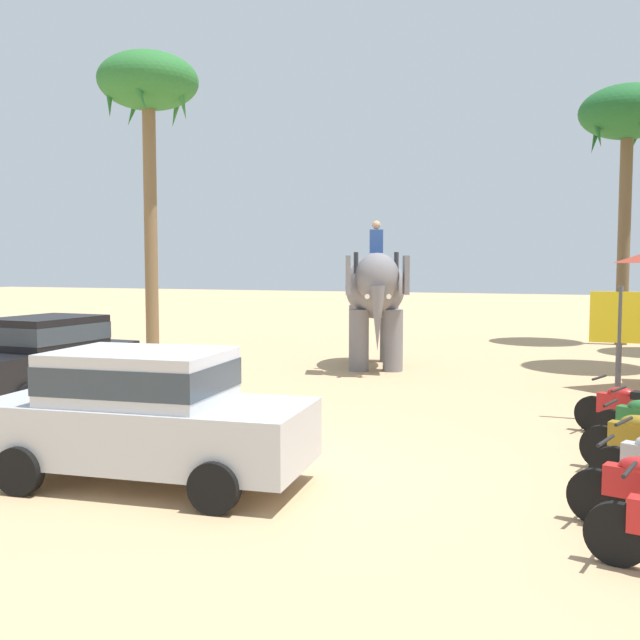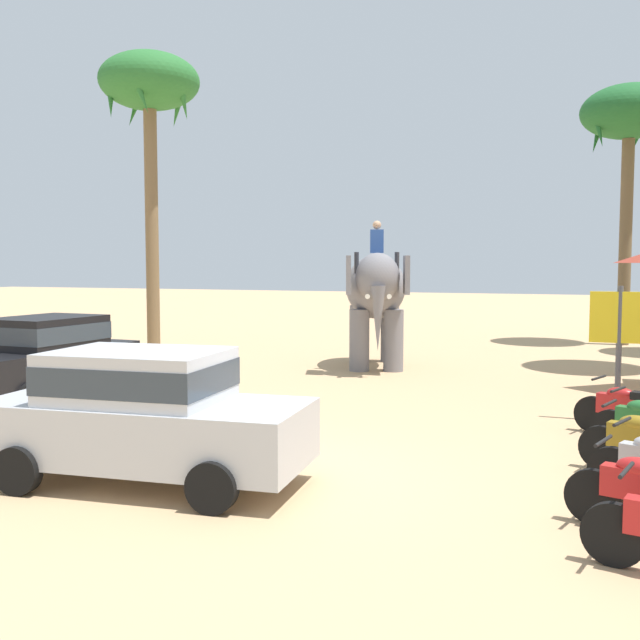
{
  "view_description": "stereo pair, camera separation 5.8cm",
  "coord_description": "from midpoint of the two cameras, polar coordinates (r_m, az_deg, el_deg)",
  "views": [
    {
      "loc": [
        4.31,
        -8.9,
        2.81
      ],
      "look_at": [
        -1.11,
        5.74,
        1.6
      ],
      "focal_mm": 41.77,
      "sensor_mm": 36.0,
      "label": 1
    },
    {
      "loc": [
        4.37,
        -8.88,
        2.81
      ],
      "look_at": [
        -1.11,
        5.74,
        1.6
      ],
      "focal_mm": 41.77,
      "sensor_mm": 36.0,
      "label": 2
    }
  ],
  "objects": [
    {
      "name": "signboard_yellow",
      "position": [
        14.06,
        22.07,
        -0.47
      ],
      "size": [
        1.0,
        0.1,
        2.4
      ],
      "color": "#4C4C51",
      "rests_on": "ground"
    },
    {
      "name": "elephant_with_mahout",
      "position": [
        19.89,
        4.38,
        2.05
      ],
      "size": [
        2.58,
        4.02,
        3.88
      ],
      "color": "slate",
      "rests_on": "ground"
    },
    {
      "name": "motorcycle_end_of_row",
      "position": [
        12.99,
        22.74,
        -6.32
      ],
      "size": [
        1.72,
        0.82,
        0.94
      ],
      "color": "black",
      "rests_on": "ground"
    },
    {
      "name": "palm_tree_behind_elephant",
      "position": [
        25.43,
        -12.86,
        16.68
      ],
      "size": [
        3.2,
        3.2,
        9.49
      ],
      "color": "brown",
      "rests_on": "ground"
    },
    {
      "name": "car_parked_far_side",
      "position": [
        16.25,
        -20.23,
        -2.49
      ],
      "size": [
        2.05,
        4.19,
        1.7
      ],
      "color": "black",
      "rests_on": "ground"
    },
    {
      "name": "car_sedan_foreground",
      "position": [
        9.74,
        -13.2,
        -6.81
      ],
      "size": [
        4.23,
        2.14,
        1.7
      ],
      "color": "#B7BABF",
      "rests_on": "ground"
    },
    {
      "name": "ground_plane",
      "position": [
        10.28,
        -5.37,
        -11.44
      ],
      "size": [
        120.0,
        120.0,
        0.0
      ],
      "primitive_type": "plane",
      "color": "tan"
    },
    {
      "name": "palm_tree_left_of_road",
      "position": [
        27.81,
        22.66,
        13.95
      ],
      "size": [
        3.2,
        3.2,
        8.75
      ],
      "color": "brown",
      "rests_on": "ground"
    }
  ]
}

